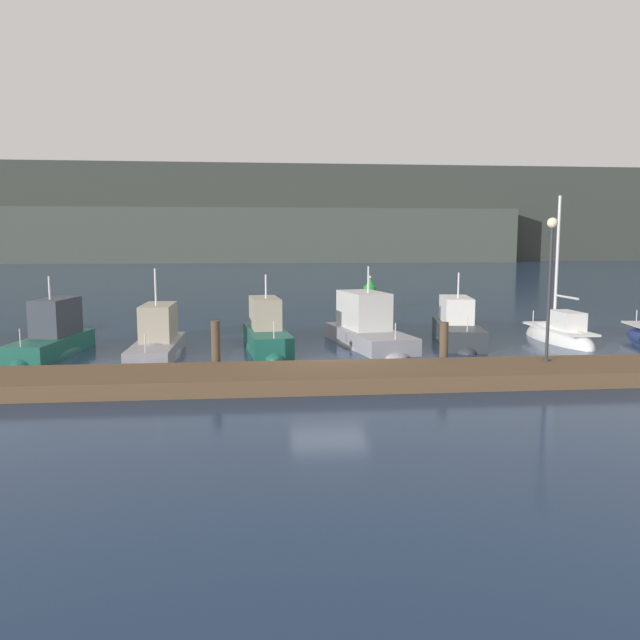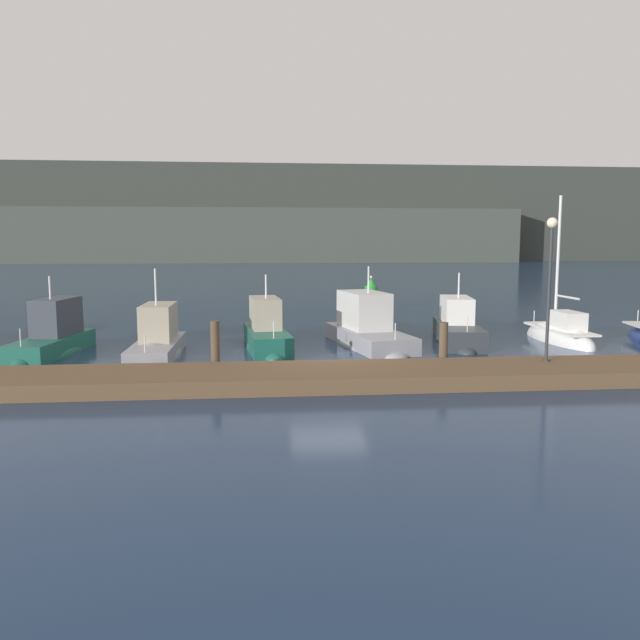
% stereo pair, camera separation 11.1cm
% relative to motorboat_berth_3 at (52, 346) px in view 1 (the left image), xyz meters
% --- Properties ---
extents(ground_plane, '(400.00, 400.00, 0.00)m').
position_rel_motorboat_berth_3_xyz_m(ground_plane, '(9.82, -3.23, -0.33)').
color(ground_plane, '#192D4C').
extents(dock, '(43.51, 2.80, 0.45)m').
position_rel_motorboat_berth_3_xyz_m(dock, '(9.82, -5.73, -0.11)').
color(dock, brown).
rests_on(dock, ground).
extents(mooring_pile_2, '(0.28, 0.28, 1.69)m').
position_rel_motorboat_berth_3_xyz_m(mooring_pile_2, '(6.19, -4.08, 0.51)').
color(mooring_pile_2, '#4C3D2D').
rests_on(mooring_pile_2, ground).
extents(mooring_pile_3, '(0.28, 0.28, 1.55)m').
position_rel_motorboat_berth_3_xyz_m(mooring_pile_3, '(13.46, -4.08, 0.45)').
color(mooring_pile_3, '#4C3D2D').
rests_on(mooring_pile_3, ground).
extents(motorboat_berth_3, '(2.22, 5.28, 3.53)m').
position_rel_motorboat_berth_3_xyz_m(motorboat_berth_3, '(0.00, 0.00, 0.00)').
color(motorboat_berth_3, '#195647').
rests_on(motorboat_berth_3, ground).
extents(motorboat_berth_4, '(1.61, 5.40, 3.79)m').
position_rel_motorboat_berth_3_xyz_m(motorboat_berth_4, '(3.88, -0.71, -0.04)').
color(motorboat_berth_4, gray).
rests_on(motorboat_berth_4, ground).
extents(motorboat_berth_5, '(2.05, 5.46, 3.49)m').
position_rel_motorboat_berth_3_xyz_m(motorboat_berth_5, '(7.83, 0.45, -0.00)').
color(motorboat_berth_5, '#195647').
rests_on(motorboat_berth_5, ground).
extents(motorboat_berth_6, '(3.26, 6.43, 3.61)m').
position_rel_motorboat_berth_3_xyz_m(motorboat_berth_6, '(11.87, 0.95, 0.08)').
color(motorboat_berth_6, gray).
rests_on(motorboat_berth_6, ground).
extents(motorboat_berth_7, '(2.58, 5.79, 3.41)m').
position_rel_motorboat_berth_3_xyz_m(motorboat_berth_7, '(15.64, 1.22, 0.00)').
color(motorboat_berth_7, '#2D3338').
rests_on(motorboat_berth_7, ground).
extents(sailboat_berth_8, '(1.58, 5.06, 6.79)m').
position_rel_motorboat_berth_3_xyz_m(sailboat_berth_8, '(19.95, 1.08, -0.22)').
color(sailboat_berth_8, white).
rests_on(sailboat_berth_8, ground).
extents(channel_buoy, '(1.16, 1.16, 2.08)m').
position_rel_motorboat_berth_3_xyz_m(channel_buoy, '(14.27, 13.68, 0.46)').
color(channel_buoy, green).
rests_on(channel_buoy, ground).
extents(dock_lamppost, '(0.32, 0.32, 4.39)m').
position_rel_motorboat_berth_3_xyz_m(dock_lamppost, '(16.39, -5.18, 3.02)').
color(dock_lamppost, '#2D2D33').
rests_on(dock_lamppost, dock).
extents(hillside_backdrop, '(240.00, 23.00, 19.68)m').
position_rel_motorboat_berth_3_xyz_m(hillside_backdrop, '(6.00, 110.08, 8.75)').
color(hillside_backdrop, '#333833').
rests_on(hillside_backdrop, ground).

